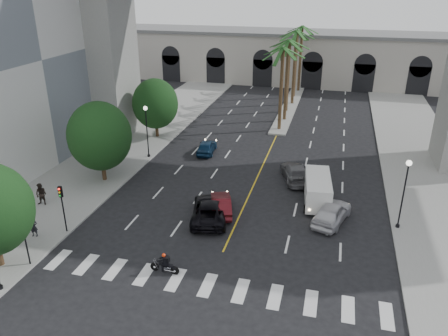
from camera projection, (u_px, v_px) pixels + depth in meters
ground at (215, 270)px, 26.97m from camera, size 140.00×140.00×0.00m
sidewalk_left at (112, 157)px, 43.73m from camera, size 8.00×100.00×0.15m
sidewalk_right at (434, 191)px, 36.74m from camera, size 8.00×100.00×0.15m
median at (289, 107)px, 60.62m from camera, size 2.00×24.00×0.20m
pier_building at (303, 57)px, 74.03m from camera, size 71.00×10.50×8.50m
palm_a at (283, 52)px, 48.16m from camera, size 3.20×3.20×10.30m
palm_b at (289, 45)px, 51.58m from camera, size 3.20×3.20×10.60m
palm_c at (290, 44)px, 55.38m from camera, size 3.20×3.20×10.10m
palm_d at (296, 34)px, 58.55m from camera, size 3.20×3.20×10.90m
palm_e at (297, 34)px, 62.34m from camera, size 3.20×3.20×10.40m
palm_f at (302, 30)px, 65.70m from camera, size 3.20×3.20×10.70m
street_tree_mid at (100, 136)px, 37.18m from camera, size 5.44×5.44×7.21m
street_tree_far at (155, 104)px, 47.95m from camera, size 5.04×5.04×6.68m
lamp_post_left_far at (147, 127)px, 42.53m from camera, size 0.40×0.40×5.35m
lamp_post_right at (404, 189)px, 30.12m from camera, size 0.40×0.40×5.35m
traffic_signal_near at (23, 231)px, 26.38m from camera, size 0.25×0.18×3.65m
traffic_signal_far at (62, 201)px, 29.93m from camera, size 0.25×0.18×3.65m
motorcycle_rider at (165, 264)px, 26.51m from camera, size 1.90×0.51×1.37m
car_a at (332, 213)px, 31.99m from camera, size 3.15×4.98×1.58m
car_b at (221, 204)px, 33.36m from camera, size 2.68×4.45×1.38m
car_c at (210, 210)px, 32.46m from camera, size 3.64×5.87×1.52m
car_d at (295, 172)px, 38.74m from camera, size 3.47×5.52×1.49m
car_e at (207, 147)px, 44.79m from camera, size 1.99×4.14×1.37m
cargo_van at (318, 189)px, 34.55m from camera, size 2.52×5.33×2.20m
pedestrian_a at (34, 226)px, 29.97m from camera, size 0.63×0.50×1.52m
pedestrian_b at (41, 194)px, 34.09m from camera, size 0.93×0.75×1.82m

